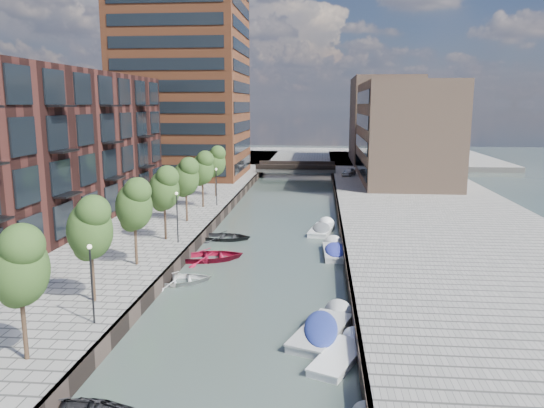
# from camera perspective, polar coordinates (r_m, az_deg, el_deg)

# --- Properties ---
(water) EXTENTS (300.00, 300.00, 0.00)m
(water) POSITION_cam_1_polar(r_m,az_deg,el_deg) (57.77, 1.08, -1.25)
(water) COLOR #38473F
(water) RESTS_ON ground
(quay_right) EXTENTS (20.00, 140.00, 1.00)m
(quay_right) POSITION_cam_1_polar(r_m,az_deg,el_deg) (58.73, 16.85, -1.01)
(quay_right) COLOR gray
(quay_right) RESTS_ON ground
(quay_wall_left) EXTENTS (0.25, 140.00, 1.00)m
(quay_wall_left) POSITION_cam_1_polar(r_m,az_deg,el_deg) (58.42, -4.89, -0.65)
(quay_wall_left) COLOR #332823
(quay_wall_left) RESTS_ON ground
(quay_wall_right) EXTENTS (0.25, 140.00, 1.00)m
(quay_wall_right) POSITION_cam_1_polar(r_m,az_deg,el_deg) (57.56, 7.15, -0.87)
(quay_wall_right) COLOR #332823
(quay_wall_right) RESTS_ON ground
(far_closure) EXTENTS (80.00, 40.00, 1.00)m
(far_closure) POSITION_cam_1_polar(r_m,az_deg,el_deg) (117.01, 3.26, 5.04)
(far_closure) COLOR gray
(far_closure) RESTS_ON ground
(apartment_block) EXTENTS (8.00, 38.00, 14.00)m
(apartment_block) POSITION_cam_1_polar(r_m,az_deg,el_deg) (52.43, -22.24, 5.59)
(apartment_block) COLOR black
(apartment_block) RESTS_ON quay_left
(tower) EXTENTS (18.00, 18.00, 30.00)m
(tower) POSITION_cam_1_polar(r_m,az_deg,el_deg) (84.17, -9.50, 13.30)
(tower) COLOR brown
(tower) RESTS_ON quay_left
(tan_block_near) EXTENTS (12.00, 25.00, 14.00)m
(tan_block_near) POSITION_cam_1_polar(r_m,az_deg,el_deg) (79.37, 14.02, 7.52)
(tan_block_near) COLOR #916F59
(tan_block_near) RESTS_ON quay_right
(tan_block_far) EXTENTS (12.00, 20.00, 16.00)m
(tan_block_far) POSITION_cam_1_polar(r_m,az_deg,el_deg) (105.09, 11.93, 8.84)
(tan_block_far) COLOR #916F59
(tan_block_far) RESTS_ON quay_right
(bridge) EXTENTS (13.00, 6.00, 1.30)m
(bridge) POSITION_cam_1_polar(r_m,az_deg,el_deg) (89.10, 2.61, 3.86)
(bridge) COLOR gray
(bridge) RESTS_ON ground
(tree_0) EXTENTS (2.50, 2.50, 5.95)m
(tree_0) POSITION_cam_1_polar(r_m,az_deg,el_deg) (24.87, -25.61, -5.83)
(tree_0) COLOR #382619
(tree_0) RESTS_ON quay_left
(tree_1) EXTENTS (2.50, 2.50, 5.95)m
(tree_1) POSITION_cam_1_polar(r_m,az_deg,el_deg) (30.87, -19.01, -2.30)
(tree_1) COLOR #382619
(tree_1) RESTS_ON quay_left
(tree_2) EXTENTS (2.50, 2.50, 5.95)m
(tree_2) POSITION_cam_1_polar(r_m,az_deg,el_deg) (37.22, -14.63, 0.08)
(tree_2) COLOR #382619
(tree_2) RESTS_ON quay_left
(tree_3) EXTENTS (2.50, 2.50, 5.95)m
(tree_3) POSITION_cam_1_polar(r_m,az_deg,el_deg) (43.76, -11.55, 1.76)
(tree_3) COLOR #382619
(tree_3) RESTS_ON quay_left
(tree_4) EXTENTS (2.50, 2.50, 5.95)m
(tree_4) POSITION_cam_1_polar(r_m,az_deg,el_deg) (50.43, -9.26, 2.99)
(tree_4) COLOR #382619
(tree_4) RESTS_ON quay_left
(tree_5) EXTENTS (2.50, 2.50, 5.95)m
(tree_5) POSITION_cam_1_polar(r_m,az_deg,el_deg) (57.18, -7.52, 3.93)
(tree_5) COLOR #382619
(tree_5) RESTS_ON quay_left
(tree_6) EXTENTS (2.50, 2.50, 5.95)m
(tree_6) POSITION_cam_1_polar(r_m,az_deg,el_deg) (63.98, -6.14, 4.67)
(tree_6) COLOR #382619
(tree_6) RESTS_ON quay_left
(lamp_0) EXTENTS (0.24, 0.24, 4.12)m
(lamp_0) POSITION_cam_1_polar(r_m,az_deg,el_deg) (28.16, -18.86, -7.29)
(lamp_0) COLOR black
(lamp_0) RESTS_ON quay_left
(lamp_1) EXTENTS (0.24, 0.24, 4.12)m
(lamp_1) POSITION_cam_1_polar(r_m,az_deg,el_deg) (42.77, -10.17, -0.84)
(lamp_1) COLOR black
(lamp_1) RESTS_ON quay_left
(lamp_2) EXTENTS (0.24, 0.24, 4.12)m
(lamp_2) POSITION_cam_1_polar(r_m,az_deg,el_deg) (58.11, -6.01, 2.29)
(lamp_2) COLOR black
(lamp_2) RESTS_ON quay_left
(sloop_2) EXTENTS (6.02, 5.05, 1.07)m
(sloop_2) POSITION_cam_1_polar(r_m,az_deg,el_deg) (41.77, -6.61, -5.99)
(sloop_2) COLOR #A81232
(sloop_2) RESTS_ON ground
(sloop_3) EXTENTS (5.33, 4.55, 0.93)m
(sloop_3) POSITION_cam_1_polar(r_m,az_deg,el_deg) (36.84, -10.01, -8.38)
(sloop_3) COLOR white
(sloop_3) RESTS_ON ground
(sloop_4) EXTENTS (4.73, 3.45, 0.96)m
(sloop_4) POSITION_cam_1_polar(r_m,az_deg,el_deg) (47.76, -5.06, -3.83)
(sloop_4) COLOR black
(sloop_4) RESTS_ON ground
(motorboat_0) EXTENTS (3.72, 5.91, 1.86)m
(motorboat_0) POSITION_cam_1_polar(r_m,az_deg,el_deg) (28.93, 5.66, -13.23)
(motorboat_0) COLOR #B7B7B5
(motorboat_0) RESTS_ON ground
(motorboat_2) EXTENTS (3.18, 4.73, 1.50)m
(motorboat_2) POSITION_cam_1_polar(r_m,az_deg,el_deg) (26.67, 7.67, -15.78)
(motorboat_2) COLOR white
(motorboat_2) RESTS_ON ground
(motorboat_3) EXTENTS (2.02, 5.33, 1.76)m
(motorboat_3) POSITION_cam_1_polar(r_m,az_deg,el_deg) (43.44, 6.78, -5.05)
(motorboat_3) COLOR #BCBCBA
(motorboat_3) RESTS_ON ground
(motorboat_4) EXTENTS (2.69, 5.43, 1.73)m
(motorboat_4) POSITION_cam_1_polar(r_m,az_deg,el_deg) (50.76, 5.43, -2.72)
(motorboat_4) COLOR white
(motorboat_4) RESTS_ON ground
(car) EXTENTS (2.66, 3.75, 1.18)m
(car) POSITION_cam_1_polar(r_m,az_deg,el_deg) (83.34, 8.29, 3.43)
(car) COLOR silver
(car) RESTS_ON quay_right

